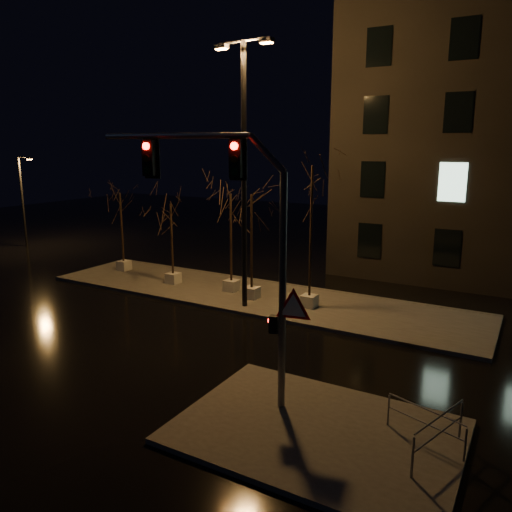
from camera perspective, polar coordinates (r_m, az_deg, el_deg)
The scene contains 13 objects.
ground at distance 19.88m, azimuth -9.47°, elevation -9.02°, with size 90.00×90.00×0.00m, color black.
median at distance 24.52m, azimuth -0.59°, elevation -4.51°, with size 22.00×5.00×0.15m, color #42403B.
sidewalk_corner at distance 13.60m, azimuth 6.89°, elevation -19.28°, with size 7.00×5.00×0.15m, color #42403B.
tree_0 at distance 29.56m, azimuth -15.20°, elevation 5.06°, with size 1.80×1.80×4.61m.
tree_1 at distance 26.07m, azimuth -9.68°, elevation 3.87°, with size 1.80×1.80×4.30m.
tree_2 at distance 24.25m, azimuth -2.91°, elevation 4.61°, with size 1.80×1.80×4.98m.
tree_3 at distance 22.97m, azimuth -0.52°, elevation 4.36°, with size 1.80×1.80×5.07m.
tree_4 at distance 21.67m, azimuth 6.38°, elevation 6.56°, with size 1.80×1.80×6.43m.
traffic_signal_mast at distance 13.25m, azimuth -1.88°, elevation 2.90°, with size 5.99×1.13×7.41m.
streetlight_main at distance 21.61m, azimuth -1.39°, elevation 11.00°, with size 2.83×0.52×11.32m.
streetlight_far at distance 40.11m, azimuth -25.06°, elevation 6.05°, with size 1.27×0.44×6.51m.
guard_rail_a at distance 13.31m, azimuth 18.75°, elevation -17.34°, with size 1.98×0.72×0.90m.
guard_rail_b at distance 12.81m, azimuth 20.16°, elevation -18.20°, with size 0.74×2.14×1.06m.
Camera 1 is at (11.87, -14.24, 7.19)m, focal length 35.00 mm.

